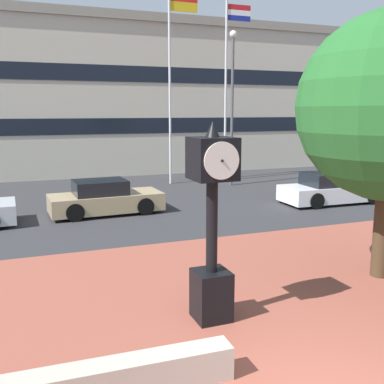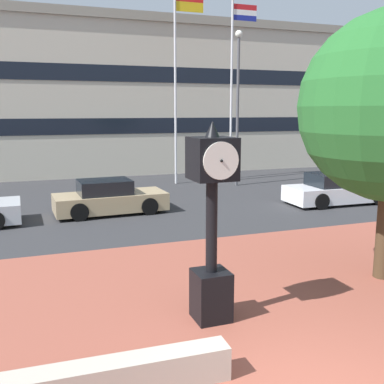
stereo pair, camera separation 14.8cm
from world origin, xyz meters
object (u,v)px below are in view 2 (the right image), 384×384
street_clock (212,222)px  car_street_mid (109,198)px  car_street_far (338,190)px  flagpole_secondary (233,80)px  street_lamp_post (238,94)px  civic_building (132,99)px  flagpole_primary (178,72)px

street_clock → car_street_mid: (-0.34, 9.35, -1.28)m
car_street_mid → car_street_far: (9.24, -1.34, 0.00)m
flagpole_secondary → street_lamp_post: (-0.49, -1.61, -0.84)m
car_street_far → flagpole_secondary: bearing=-166.8°
civic_building → car_street_far: bearing=-75.5°
street_lamp_post → car_street_mid: bearing=-149.7°
car_street_far → street_lamp_post: (-2.00, 5.58, 4.04)m
street_lamp_post → flagpole_primary: bearing=148.4°
flagpole_primary → civic_building: size_ratio=0.31×
street_clock → car_street_mid: 9.44m
flagpole_primary → flagpole_secondary: 3.12m
street_clock → car_street_mid: size_ratio=0.87×
car_street_mid → car_street_far: bearing=78.9°
street_clock → civic_building: civic_building is taller
flagpole_primary → street_lamp_post: 3.28m
street_clock → flagpole_primary: size_ratio=0.37×
car_street_mid → street_lamp_post: street_lamp_post is taller
street_lamp_post → civic_building: bearing=102.1°
flagpole_secondary → flagpole_primary: bearing=180.0°
car_street_mid → flagpole_secondary: flagpole_secondary is taller
car_street_mid → street_lamp_post: (7.24, 4.23, 4.04)m
flagpole_secondary → street_lamp_post: flagpole_secondary is taller
flagpole_primary → street_lamp_post: bearing=-31.6°
flagpole_primary → civic_building: bearing=90.4°
car_street_mid → car_street_far: same height
car_street_mid → civic_building: bearing=162.0°
car_street_far → street_lamp_post: 7.17m
car_street_mid → flagpole_secondary: (7.73, 5.85, 4.88)m
car_street_mid → civic_building: civic_building is taller
civic_building → street_lamp_post: (2.69, -12.51, -0.06)m
flagpole_primary → flagpole_secondary: size_ratio=1.04×
street_clock → flagpole_primary: flagpole_primary is taller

